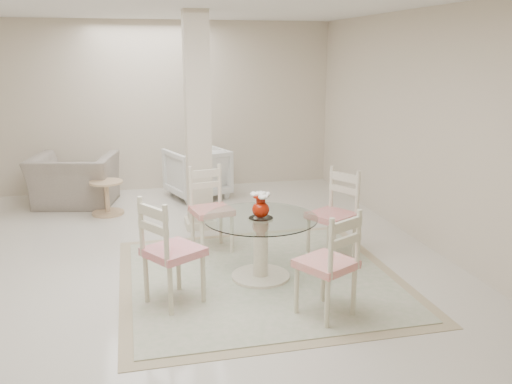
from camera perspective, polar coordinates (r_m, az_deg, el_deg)
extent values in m
plane|color=beige|center=(5.86, -9.06, -7.81)|extent=(7.00, 7.00, 0.00)
cube|color=beige|center=(8.96, -11.18, 8.78)|extent=(6.00, 0.02, 2.70)
cube|color=beige|center=(2.13, -3.02, -9.41)|extent=(6.00, 0.02, 2.70)
cube|color=beige|center=(6.42, 18.31, 6.11)|extent=(0.02, 7.00, 2.70)
cube|color=beige|center=(6.82, -6.15, 7.22)|extent=(0.30, 0.30, 2.70)
cube|color=tan|center=(5.52, 0.48, -9.06)|extent=(2.77, 2.77, 0.01)
cube|color=beige|center=(5.51, 0.48, -8.99)|extent=(2.53, 2.53, 0.01)
cylinder|color=#FAECCD|center=(5.51, 0.48, -8.89)|extent=(0.58, 0.58, 0.04)
cylinder|color=#FAECCD|center=(5.39, 0.49, -5.83)|extent=(0.15, 0.15, 0.60)
cylinder|color=#FAECCD|center=(5.30, 0.50, -2.93)|extent=(0.24, 0.24, 0.02)
cylinder|color=white|center=(5.29, 0.50, -2.75)|extent=(1.11, 1.11, 0.01)
ellipsoid|color=#9C1604|center=(5.27, 0.50, -1.86)|extent=(0.17, 0.17, 0.16)
cylinder|color=#9C1604|center=(5.24, 0.50, -0.81)|extent=(0.09, 0.09, 0.05)
cylinder|color=#9C1604|center=(5.23, 0.50, -0.46)|extent=(0.15, 0.15, 0.02)
ellipsoid|color=white|center=(5.23, 0.50, -0.21)|extent=(0.10, 0.10, 0.04)
ellipsoid|color=white|center=(5.26, 1.01, -0.27)|extent=(0.10, 0.10, 0.04)
ellipsoid|color=white|center=(5.24, -0.07, -0.26)|extent=(0.10, 0.10, 0.04)
ellipsoid|color=white|center=(5.18, 0.74, -0.55)|extent=(0.10, 0.10, 0.04)
cylinder|color=beige|center=(5.98, 5.51, -4.92)|extent=(0.04, 0.04, 0.45)
cylinder|color=beige|center=(5.76, 8.18, -5.75)|extent=(0.04, 0.04, 0.45)
cylinder|color=beige|center=(6.23, 7.67, -4.15)|extent=(0.04, 0.04, 0.45)
cylinder|color=beige|center=(6.03, 10.29, -4.91)|extent=(0.04, 0.04, 0.45)
cube|color=red|center=(5.92, 8.00, -2.53)|extent=(0.59, 0.59, 0.07)
cube|color=beige|center=(5.98, 9.30, 0.89)|extent=(0.24, 0.36, 0.53)
cylinder|color=beige|center=(5.97, -5.67, -4.98)|extent=(0.04, 0.04, 0.44)
cylinder|color=beige|center=(6.08, -2.56, -4.55)|extent=(0.04, 0.04, 0.44)
cylinder|color=beige|center=(6.29, -6.69, -4.01)|extent=(0.04, 0.04, 0.44)
cylinder|color=beige|center=(6.39, -3.72, -3.62)|extent=(0.04, 0.04, 0.44)
cube|color=red|center=(6.10, -4.71, -2.00)|extent=(0.50, 0.50, 0.07)
cube|color=beige|center=(6.20, -5.37, 1.33)|extent=(0.39, 0.12, 0.52)
cylinder|color=beige|center=(4.95, -5.58, -9.13)|extent=(0.04, 0.04, 0.46)
cylinder|color=beige|center=(5.21, -8.16, -7.95)|extent=(0.04, 0.04, 0.46)
cylinder|color=beige|center=(4.75, -8.99, -10.32)|extent=(0.04, 0.04, 0.46)
cylinder|color=beige|center=(5.02, -11.48, -9.00)|extent=(0.04, 0.04, 0.46)
cube|color=red|center=(4.88, -8.67, -6.21)|extent=(0.61, 0.61, 0.07)
cube|color=beige|center=(4.66, -10.81, -2.92)|extent=(0.25, 0.36, 0.54)
cylinder|color=beige|center=(4.98, 7.08, -9.16)|extent=(0.04, 0.04, 0.44)
cylinder|color=beige|center=(4.74, 4.29, -10.33)|extent=(0.04, 0.04, 0.44)
cylinder|color=beige|center=(4.78, 10.25, -10.33)|extent=(0.04, 0.04, 0.44)
cylinder|color=beige|center=(4.54, 7.50, -11.64)|extent=(0.04, 0.04, 0.44)
cube|color=red|center=(4.65, 7.38, -7.50)|extent=(0.57, 0.57, 0.07)
cube|color=beige|center=(4.43, 9.40, -4.30)|extent=(0.36, 0.22, 0.52)
imported|color=gray|center=(8.41, -18.59, 1.16)|extent=(1.34, 1.23, 0.75)
imported|color=white|center=(8.47, -6.21, 2.03)|extent=(1.06, 1.07, 0.77)
cylinder|color=#CEB27F|center=(7.89, -15.29, -2.12)|extent=(0.44, 0.44, 0.04)
cylinder|color=#CEB27F|center=(7.83, -15.40, -0.59)|extent=(0.06, 0.06, 0.42)
cylinder|color=#CEB27F|center=(7.77, -15.51, 1.01)|extent=(0.46, 0.46, 0.03)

